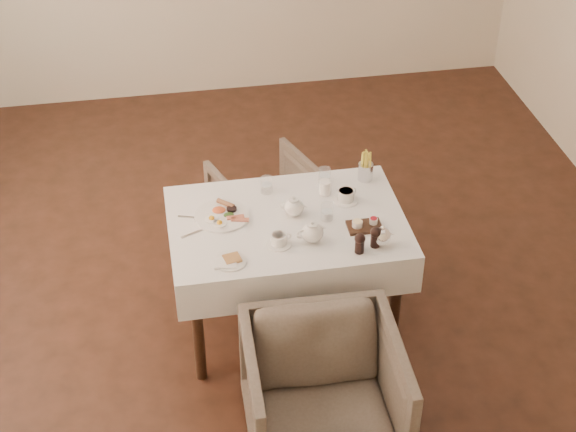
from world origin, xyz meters
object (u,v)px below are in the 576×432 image
(table, at_px, (287,237))
(teapot_centre, at_px, (294,206))
(breakfast_plate, at_px, (222,215))
(armchair_far, at_px, (267,204))
(armchair_near, at_px, (324,397))

(table, distance_m, teapot_centre, 0.19)
(breakfast_plate, height_order, teapot_centre, teapot_centre)
(armchair_far, distance_m, breakfast_plate, 0.94)
(armchair_far, bearing_deg, table, 68.80)
(armchair_near, height_order, breakfast_plate, breakfast_plate)
(armchair_near, bearing_deg, teapot_centre, 89.93)
(table, distance_m, breakfast_plate, 0.38)
(table, relative_size, teapot_centre, 8.59)
(breakfast_plate, bearing_deg, armchair_near, -92.39)
(armchair_far, bearing_deg, breakfast_plate, 43.76)
(breakfast_plate, relative_size, teapot_centre, 2.01)
(armchair_near, height_order, teapot_centre, teapot_centre)
(armchair_far, bearing_deg, teapot_centre, 72.09)
(breakfast_plate, bearing_deg, table, -37.93)
(teapot_centre, bearing_deg, table, -113.41)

